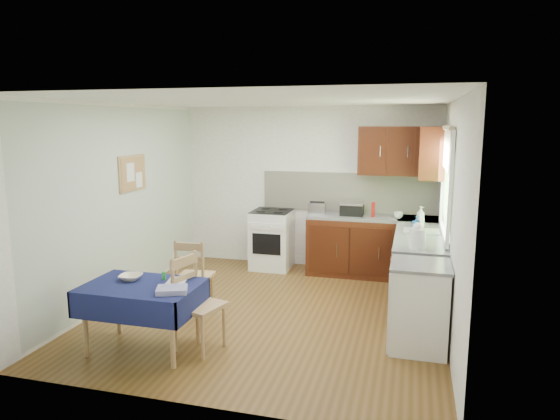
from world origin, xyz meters
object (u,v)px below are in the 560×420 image
(chair_far, at_px, (193,273))
(kettle, at_px, (417,237))
(toaster, at_px, (317,208))
(dining_table, at_px, (142,295))
(sandwich_press, at_px, (352,209))
(chair_near, at_px, (195,300))
(dish_rack, at_px, (421,230))

(chair_far, xyz_separation_m, kettle, (2.56, 0.23, 0.55))
(toaster, height_order, kettle, kettle)
(dining_table, bearing_deg, sandwich_press, 73.03)
(chair_near, bearing_deg, dish_rack, -32.01)
(chair_far, height_order, kettle, kettle)
(dining_table, height_order, chair_near, chair_near)
(sandwich_press, bearing_deg, toaster, 176.28)
(chair_near, bearing_deg, dining_table, 124.12)
(toaster, bearing_deg, sandwich_press, 0.54)
(sandwich_press, xyz_separation_m, dish_rack, (0.98, -0.93, -0.07))
(toaster, relative_size, sandwich_press, 0.77)
(sandwich_press, bearing_deg, dish_rack, -53.80)
(dining_table, bearing_deg, toaster, 80.47)
(dining_table, xyz_separation_m, toaster, (1.17, 3.04, 0.41))
(toaster, bearing_deg, chair_far, -125.57)
(chair_far, bearing_deg, dining_table, 82.00)
(toaster, xyz_separation_m, kettle, (1.44, -1.74, 0.04))
(chair_near, relative_size, kettle, 3.31)
(dining_table, xyz_separation_m, chair_far, (0.06, 1.07, -0.10))
(chair_near, bearing_deg, sandwich_press, -6.79)
(chair_near, bearing_deg, chair_far, 41.26)
(dining_table, distance_m, chair_far, 1.08)
(toaster, bearing_deg, kettle, -56.41)
(toaster, relative_size, kettle, 0.89)
(chair_far, distance_m, sandwich_press, 2.66)
(chair_far, xyz_separation_m, chair_near, (0.44, -0.90, 0.03))
(chair_near, relative_size, dish_rack, 2.18)
(dish_rack, xyz_separation_m, kettle, (-0.05, -0.87, 0.10))
(chair_near, xyz_separation_m, toaster, (0.68, 2.87, 0.48))
(dining_table, distance_m, toaster, 3.29)
(toaster, bearing_deg, dining_table, -117.12)
(dining_table, xyz_separation_m, chair_near, (0.50, 0.17, -0.07))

